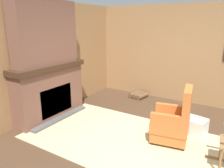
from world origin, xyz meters
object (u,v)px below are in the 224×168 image
oil_lamp_vase (22,64)px  decorative_plate_on_mantel (43,58)px  storage_case (67,57)px  laundry_basket (194,126)px  armchair (173,123)px  firewood_stack (138,95)px

oil_lamp_vase → decorative_plate_on_mantel: decorative_plate_on_mantel is taller
storage_case → laundry_basket: bearing=4.7°
armchair → firewood_stack: (-1.58, 1.93, -0.31)m
oil_lamp_vase → firewood_stack: bearing=68.3°
oil_lamp_vase → decorative_plate_on_mantel: (-0.02, 0.55, 0.05)m
decorative_plate_on_mantel → armchair: bearing=8.7°
armchair → decorative_plate_on_mantel: 2.95m
armchair → storage_case: (-2.73, 0.27, 0.92)m
oil_lamp_vase → armchair: bearing=19.6°
storage_case → decorative_plate_on_mantel: size_ratio=0.76×
storage_case → decorative_plate_on_mantel: bearing=-91.7°
firewood_stack → storage_case: size_ratio=2.33×
firewood_stack → armchair: bearing=-50.7°
firewood_stack → laundry_basket: laundry_basket is taller
oil_lamp_vase → storage_case: size_ratio=1.18×
armchair → oil_lamp_vase: (-2.73, -0.97, 0.94)m
firewood_stack → laundry_basket: bearing=-37.3°
oil_lamp_vase → storage_case: oil_lamp_vase is taller
armchair → firewood_stack: bearing=-60.8°
oil_lamp_vase → storage_case: 1.24m
armchair → decorative_plate_on_mantel: bearing=-1.4°
firewood_stack → storage_case: bearing=-124.9°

